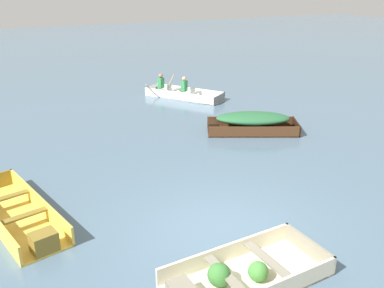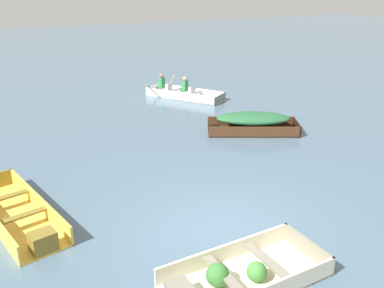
# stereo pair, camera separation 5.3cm
# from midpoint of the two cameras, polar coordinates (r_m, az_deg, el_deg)

# --- Properties ---
(ground_plane) EXTENTS (80.00, 80.00, 0.00)m
(ground_plane) POSITION_cam_midpoint_polar(r_m,az_deg,el_deg) (8.80, 4.62, -11.61)
(ground_plane) COLOR slate
(dinghy_cream_foreground) EXTENTS (2.89, 1.50, 0.43)m
(dinghy_cream_foreground) POSITION_cam_midpoint_polar(r_m,az_deg,el_deg) (7.46, 6.32, -17.20)
(dinghy_cream_foreground) COLOR beige
(dinghy_cream_foreground) RESTS_ON ground
(skiff_dark_varnish_near_moored) EXTENTS (3.12, 2.21, 0.66)m
(skiff_dark_varnish_near_moored) POSITION_cam_midpoint_polar(r_m,az_deg,el_deg) (14.10, 8.11, 3.06)
(skiff_dark_varnish_near_moored) COLOR #4C2D19
(skiff_dark_varnish_near_moored) RESTS_ON ground
(skiff_yellow_mid_moored) EXTENTS (1.88, 3.53, 0.42)m
(skiff_yellow_mid_moored) POSITION_cam_midpoint_polar(r_m,az_deg,el_deg) (9.71, -22.00, -8.87)
(skiff_yellow_mid_moored) COLOR #E5BC47
(skiff_yellow_mid_moored) RESTS_ON ground
(rowboat_white_with_crew) EXTENTS (2.97, 3.25, 0.91)m
(rowboat_white_with_crew) POSITION_cam_midpoint_polar(r_m,az_deg,el_deg) (18.19, -1.45, 6.83)
(rowboat_white_with_crew) COLOR white
(rowboat_white_with_crew) RESTS_ON ground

